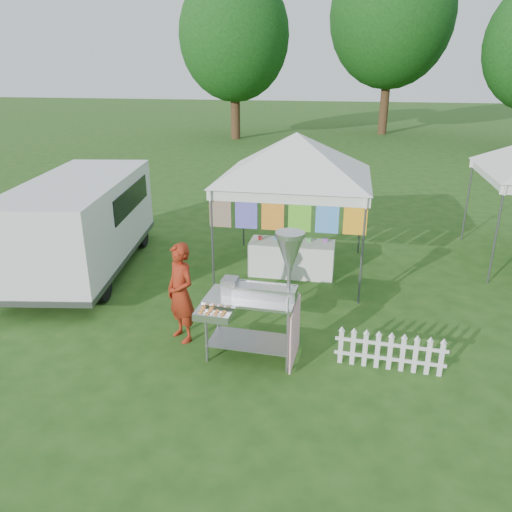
# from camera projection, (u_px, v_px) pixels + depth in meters

# --- Properties ---
(ground) EXTENTS (120.00, 120.00, 0.00)m
(ground) POSITION_uv_depth(u_px,v_px,m) (267.00, 354.00, 7.85)
(ground) COLOR #224A15
(ground) RESTS_ON ground
(canopy_main) EXTENTS (4.24, 4.24, 3.45)m
(canopy_main) POSITION_uv_depth(u_px,v_px,m) (297.00, 133.00, 9.98)
(canopy_main) COLOR #59595E
(canopy_main) RESTS_ON ground
(tree_left) EXTENTS (6.40, 6.40, 9.53)m
(tree_left) POSITION_uv_depth(u_px,v_px,m) (234.00, 36.00, 28.82)
(tree_left) COLOR #3E2A16
(tree_left) RESTS_ON ground
(tree_mid) EXTENTS (7.60, 7.60, 11.52)m
(tree_mid) POSITION_uv_depth(u_px,v_px,m) (392.00, 15.00, 30.46)
(tree_mid) COLOR #3E2A16
(tree_mid) RESTS_ON ground
(donut_cart) EXTENTS (1.53, 0.97, 2.07)m
(donut_cart) POSITION_uv_depth(u_px,v_px,m) (265.00, 287.00, 7.30)
(donut_cart) COLOR gray
(donut_cart) RESTS_ON ground
(vendor) EXTENTS (0.72, 0.69, 1.67)m
(vendor) POSITION_uv_depth(u_px,v_px,m) (181.00, 293.00, 8.01)
(vendor) COLOR maroon
(vendor) RESTS_ON ground
(cargo_van) EXTENTS (2.68, 5.10, 2.02)m
(cargo_van) POSITION_uv_depth(u_px,v_px,m) (84.00, 221.00, 10.83)
(cargo_van) COLOR white
(cargo_van) RESTS_ON ground
(picket_fence) EXTENTS (1.62, 0.12, 0.56)m
(picket_fence) POSITION_uv_depth(u_px,v_px,m) (390.00, 353.00, 7.36)
(picket_fence) COLOR white
(picket_fence) RESTS_ON ground
(display_table) EXTENTS (1.80, 0.70, 0.73)m
(display_table) POSITION_uv_depth(u_px,v_px,m) (292.00, 258.00, 10.75)
(display_table) COLOR white
(display_table) RESTS_ON ground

